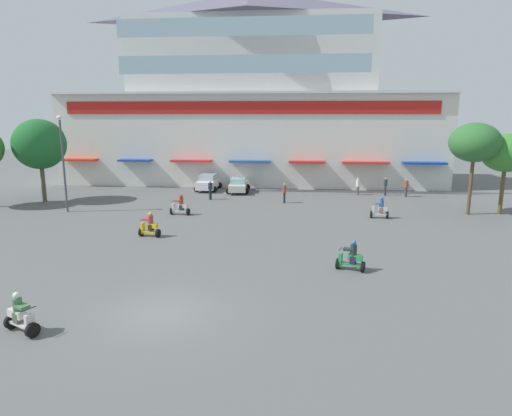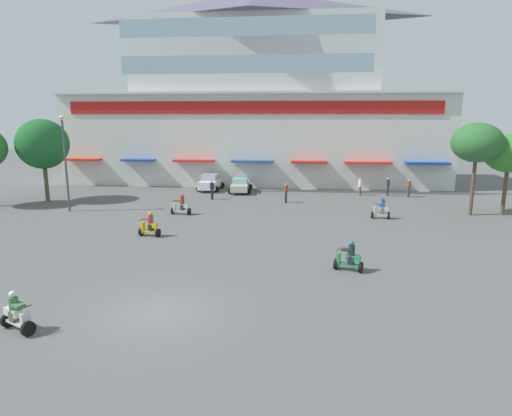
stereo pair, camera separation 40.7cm
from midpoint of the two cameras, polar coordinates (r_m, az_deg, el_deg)
name	(u,v)px [view 1 (the left image)]	position (r m, az deg, el deg)	size (l,w,h in m)	color
ground_plane	(220,229)	(30.10, -5.04, -2.68)	(128.00, 128.00, 0.00)	#5A5B5B
colonial_building	(252,102)	(51.16, -0.69, 13.35)	(40.96, 14.30, 20.46)	silver
plaza_tree_1	(506,153)	(38.51, 29.00, 6.12)	(3.58, 3.53, 6.11)	brown
plaza_tree_2	(39,144)	(43.06, -26.11, 7.29)	(4.34, 4.55, 7.15)	brown
plaza_tree_3	(475,143)	(37.23, 25.82, 7.49)	(3.66, 3.83, 6.93)	brown
parked_car_0	(208,182)	(45.48, -6.36, 3.29)	(2.38, 4.20, 1.62)	silver
parked_car_1	(238,185)	(44.08, -2.54, 2.96)	(2.40, 4.27, 1.40)	beige
scooter_rider_0	(380,209)	(34.12, 15.17, -0.18)	(1.35, 0.67, 1.58)	black
scooter_rider_1	(180,207)	(34.59, -9.97, 0.19)	(1.51, 0.68, 1.56)	black
scooter_rider_2	(20,316)	(18.17, -28.40, -12.04)	(1.49, 1.08, 1.49)	black
scooter_rider_3	(351,258)	(22.49, 11.52, -6.27)	(1.47, 0.94, 1.54)	black
scooter_rider_5	(150,226)	(28.80, -13.79, -2.30)	(1.39, 0.75, 1.59)	black
pedestrian_0	(406,187)	(43.72, 18.33, 2.59)	(0.50, 0.50, 1.67)	#423C4B
pedestrian_1	(385,185)	(43.86, 15.91, 2.83)	(0.37, 0.37, 1.71)	#272B4D
pedestrian_2	(210,189)	(40.37, -6.14, 2.44)	(0.49, 0.49, 1.70)	black
pedestrian_3	(284,192)	(38.63, 3.34, 2.09)	(0.43, 0.43, 1.71)	#202B2A
pedestrian_4	(358,185)	(43.42, 12.59, 2.85)	(0.42, 0.42, 1.67)	#554E4D
streetlamp_near	(63,157)	(37.73, -23.67, 5.96)	(0.40, 0.40, 7.44)	#474C51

